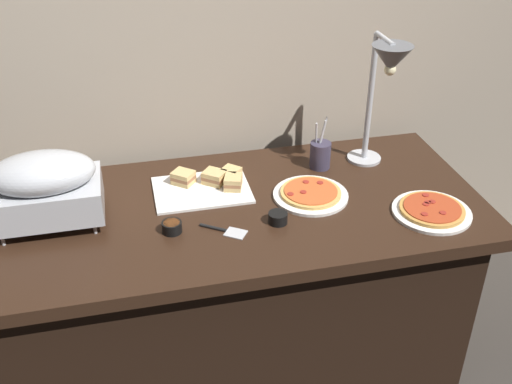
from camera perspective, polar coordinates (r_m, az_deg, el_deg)
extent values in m
plane|color=#38332D|center=(2.72, -2.25, -14.96)|extent=(8.00, 8.00, 0.00)
cube|color=tan|center=(2.50, -5.11, 13.31)|extent=(4.40, 0.04, 2.40)
cube|color=black|center=(2.25, -2.64, -1.95)|extent=(1.90, 0.84, 0.05)
cube|color=black|center=(2.48, -2.43, -9.29)|extent=(1.75, 0.74, 0.71)
cylinder|color=#B7BABF|center=(2.20, -22.65, -4.17)|extent=(0.01, 0.01, 0.04)
cylinder|color=#B7BABF|center=(2.16, -14.86, -3.31)|extent=(0.01, 0.01, 0.04)
cylinder|color=#B7BABF|center=(2.36, -22.11, -1.41)|extent=(0.01, 0.01, 0.04)
cylinder|color=#B7BABF|center=(2.33, -14.89, -0.56)|extent=(0.01, 0.01, 0.04)
cube|color=#B7BABF|center=(2.21, -19.00, -0.59)|extent=(0.37, 0.25, 0.12)
ellipsoid|color=#B7BABF|center=(2.17, -19.46, 1.70)|extent=(0.36, 0.24, 0.13)
cylinder|color=#B7BABF|center=(2.59, 10.07, 3.16)|extent=(0.14, 0.14, 0.01)
cylinder|color=#B7BABF|center=(2.48, 10.65, 8.61)|extent=(0.02, 0.02, 0.52)
cylinder|color=#B7BABF|center=(2.33, 11.98, 13.85)|extent=(0.02, 0.14, 0.02)
cone|color=#595B60|center=(2.28, 12.57, 12.08)|extent=(0.15, 0.15, 0.10)
sphere|color=#F9EAB2|center=(2.29, 12.45, 11.14)|extent=(0.04, 0.04, 0.04)
cylinder|color=white|center=(2.30, 5.15, -0.35)|extent=(0.28, 0.28, 0.01)
cylinder|color=#DBA856|center=(2.29, 5.17, -0.09)|extent=(0.23, 0.23, 0.01)
cylinder|color=#C65628|center=(2.29, 5.18, 0.08)|extent=(0.20, 0.20, 0.00)
cylinder|color=maroon|center=(2.26, 3.25, -0.19)|extent=(0.02, 0.02, 0.00)
cylinder|color=maroon|center=(2.34, 6.03, 0.87)|extent=(0.02, 0.02, 0.00)
cylinder|color=maroon|center=(2.27, 4.46, 0.00)|extent=(0.02, 0.02, 0.00)
cylinder|color=maroon|center=(2.34, 4.70, 0.95)|extent=(0.02, 0.02, 0.00)
cylinder|color=white|center=(2.28, 16.13, -1.82)|extent=(0.28, 0.28, 0.01)
cylinder|color=#C68E42|center=(2.28, 16.17, -1.56)|extent=(0.23, 0.23, 0.01)
cylinder|color=#AD3D1E|center=(2.27, 16.20, -1.39)|extent=(0.20, 0.20, 0.00)
cylinder|color=maroon|center=(2.28, 15.64, -1.11)|extent=(0.02, 0.02, 0.00)
cylinder|color=maroon|center=(2.30, 16.18, -0.87)|extent=(0.02, 0.02, 0.00)
cylinder|color=maroon|center=(2.33, 15.62, -0.29)|extent=(0.02, 0.02, 0.00)
cylinder|color=maroon|center=(2.22, 15.52, -2.01)|extent=(0.02, 0.02, 0.00)
cylinder|color=maroon|center=(2.25, 17.11, -1.87)|extent=(0.02, 0.02, 0.00)
cylinder|color=maroon|center=(2.29, 15.79, -0.94)|extent=(0.02, 0.02, 0.00)
cube|color=white|center=(2.34, -5.10, 0.18)|extent=(0.36, 0.26, 0.01)
cube|color=tan|center=(2.38, -2.31, 1.39)|extent=(0.09, 0.09, 0.02)
cube|color=#9E6642|center=(2.38, -2.32, 1.72)|extent=(0.09, 0.09, 0.01)
cube|color=tan|center=(2.37, -2.33, 2.06)|extent=(0.09, 0.09, 0.02)
cube|color=tan|center=(2.37, -6.81, 1.02)|extent=(0.10, 0.10, 0.02)
cube|color=#9E6642|center=(2.37, -6.83, 1.36)|extent=(0.10, 0.10, 0.01)
cube|color=tan|center=(2.36, -6.86, 1.69)|extent=(0.10, 0.10, 0.02)
cube|color=tan|center=(2.33, -2.15, 0.60)|extent=(0.08, 0.09, 0.02)
cube|color=#9E6642|center=(2.32, -2.16, 0.94)|extent=(0.08, 0.09, 0.01)
cube|color=tan|center=(2.31, -2.16, 1.28)|extent=(0.08, 0.09, 0.02)
cube|color=tan|center=(2.36, -3.91, 1.06)|extent=(0.11, 0.10, 0.02)
cube|color=#9E6642|center=(2.36, -3.92, 1.40)|extent=(0.11, 0.10, 0.01)
cube|color=tan|center=(2.35, -3.94, 1.73)|extent=(0.11, 0.10, 0.02)
cylinder|color=black|center=(2.11, -7.89, -3.26)|extent=(0.07, 0.07, 0.04)
cylinder|color=#562D14|center=(2.10, -7.92, -2.89)|extent=(0.06, 0.06, 0.01)
cylinder|color=black|center=(2.14, 2.07, -2.43)|extent=(0.07, 0.07, 0.04)
cylinder|color=#562D14|center=(2.13, 2.07, -2.06)|extent=(0.06, 0.06, 0.01)
cylinder|color=#383347|center=(2.48, 6.04, 3.46)|extent=(0.08, 0.08, 0.11)
cylinder|color=#B7BABF|center=(2.46, 5.66, 4.80)|extent=(0.02, 0.03, 0.17)
cylinder|color=#B7BABF|center=(2.45, 6.06, 4.81)|extent=(0.04, 0.02, 0.18)
cylinder|color=#B7BABF|center=(2.45, 6.15, 4.98)|extent=(0.05, 0.01, 0.18)
cube|color=#B7BABF|center=(2.09, -1.92, -3.89)|extent=(0.09, 0.09, 0.00)
cylinder|color=black|center=(2.12, -4.04, -3.36)|extent=(0.09, 0.07, 0.01)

